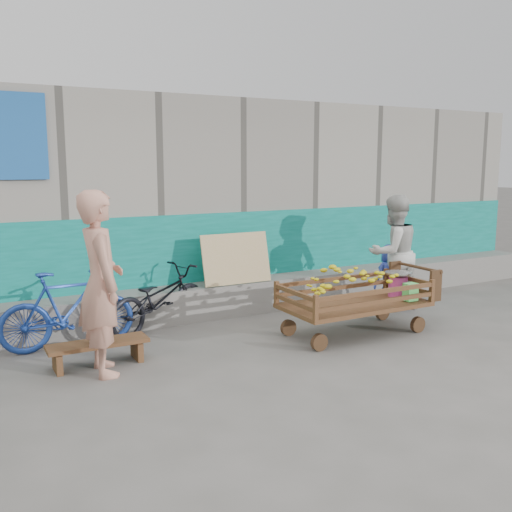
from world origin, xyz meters
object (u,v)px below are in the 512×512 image
banana_cart (353,290)px  bicycle_blue (68,310)px  vendor_man (101,283)px  woman (393,253)px  child (389,277)px  bench (98,348)px  bicycle_dark (159,299)px

banana_cart → bicycle_blue: size_ratio=1.30×
banana_cart → vendor_man: bearing=176.9°
banana_cart → bicycle_blue: (-3.16, 1.12, -0.11)m
woman → child: bearing=-88.4°
child → bicycle_blue: child is taller
vendor_man → bench: bearing=2.7°
bench → banana_cart: bearing=-7.5°
woman → bicycle_blue: woman is taller
banana_cart → bicycle_blue: bearing=160.6°
bench → bicycle_dark: bearing=43.0°
woman → bicycle_blue: bearing=-3.5°
vendor_man → child: (4.28, 0.61, -0.45)m
child → bicycle_blue: bearing=-1.3°
child → bench: bearing=8.1°
banana_cart → child: 1.50m
vendor_man → bicycle_blue: (-0.16, 0.95, -0.47)m
bicycle_dark → bicycle_blue: bearing=76.8°
bicycle_dark → bicycle_blue: (-1.15, -0.20, 0.05)m
bench → woman: 4.34m
bicycle_blue → child: bearing=-93.9°
child → woman: bearing=93.1°
bench → vendor_man: 0.77m
bicycle_dark → child: bearing=-122.5°
bicycle_dark → bicycle_blue: 1.16m
bench → child: bearing=5.0°
banana_cart → vendor_man: 3.03m
banana_cart → bench: bearing=172.5°
vendor_man → child: size_ratio=1.96×
woman → child: woman is taller
banana_cart → bicycle_dark: bearing=146.9°
bench → child: 4.31m
vendor_man → banana_cart: bearing=-91.5°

